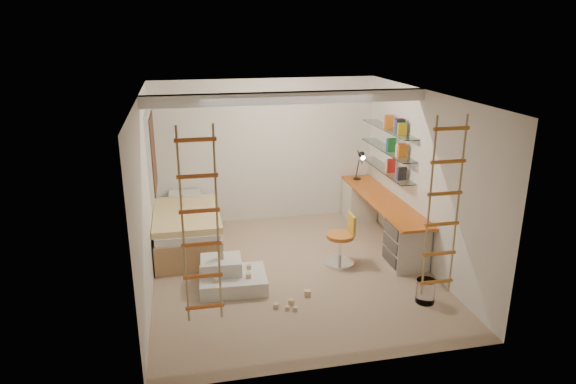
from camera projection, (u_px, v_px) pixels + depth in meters
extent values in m
plane|color=tan|center=(292.00, 272.00, 7.59)|extent=(4.50, 4.50, 0.00)
cube|color=white|center=(288.00, 98.00, 7.08)|extent=(4.00, 0.18, 0.16)
cube|color=white|center=(151.00, 153.00, 8.11)|extent=(0.06, 1.15, 1.35)
cube|color=#4C2D1E|center=(153.00, 153.00, 8.12)|extent=(0.02, 1.00, 1.20)
cylinder|color=white|center=(426.00, 291.00, 6.73)|extent=(0.25, 0.25, 0.32)
cube|color=#CC5B18|center=(383.00, 200.00, 8.47)|extent=(0.55, 2.80, 0.04)
cube|color=beige|center=(360.00, 200.00, 9.61)|extent=(0.52, 0.55, 0.71)
cube|color=beige|center=(407.00, 245.00, 7.66)|extent=(0.52, 0.55, 0.71)
cube|color=#4C4742|center=(391.00, 230.00, 7.53)|extent=(0.02, 0.50, 0.18)
cube|color=#4C4742|center=(390.00, 244.00, 7.60)|extent=(0.02, 0.50, 0.18)
cube|color=#4C4742|center=(389.00, 257.00, 7.67)|extent=(0.02, 0.50, 0.18)
cube|color=white|center=(386.00, 170.00, 8.65)|extent=(0.25, 1.80, 0.01)
cube|color=white|center=(387.00, 150.00, 8.54)|extent=(0.25, 1.80, 0.01)
cube|color=white|center=(389.00, 129.00, 8.43)|extent=(0.25, 1.80, 0.01)
cube|color=#AD7F51|center=(188.00, 234.00, 8.37)|extent=(1.00, 2.00, 0.45)
cube|color=white|center=(187.00, 218.00, 8.28)|extent=(0.95, 1.95, 0.12)
cube|color=gold|center=(186.00, 215.00, 8.11)|extent=(1.02, 1.60, 0.10)
cube|color=white|center=(185.00, 196.00, 8.99)|extent=(0.55, 0.35, 0.12)
cylinder|color=black|center=(357.00, 179.00, 9.52)|extent=(0.14, 0.14, 0.02)
cylinder|color=black|center=(358.00, 169.00, 9.46)|extent=(0.02, 0.15, 0.36)
cylinder|color=black|center=(360.00, 157.00, 9.29)|extent=(0.02, 0.27, 0.20)
cone|color=black|center=(362.00, 156.00, 9.17)|extent=(0.12, 0.14, 0.15)
cylinder|color=#FFEABF|center=(363.00, 158.00, 9.14)|extent=(0.08, 0.04, 0.08)
cylinder|color=#C86B26|center=(340.00, 236.00, 7.70)|extent=(0.43, 0.43, 0.06)
cube|color=gold|center=(352.00, 224.00, 7.67)|extent=(0.05, 0.32, 0.30)
cylinder|color=silver|center=(340.00, 249.00, 7.76)|extent=(0.05, 0.05, 0.41)
cylinder|color=silver|center=(339.00, 262.00, 7.84)|extent=(0.49, 0.49, 0.05)
cube|color=silver|center=(233.00, 281.00, 7.11)|extent=(0.95, 0.75, 0.20)
cube|color=silver|center=(221.00, 265.00, 7.12)|extent=(0.58, 0.48, 0.20)
cube|color=#CCB284|center=(221.00, 256.00, 7.08)|extent=(0.08, 0.08, 0.08)
cube|color=#CCB284|center=(220.00, 251.00, 7.06)|extent=(0.07, 0.07, 0.07)
cube|color=#CCB284|center=(220.00, 245.00, 7.03)|extent=(0.06, 0.06, 0.12)
cube|color=#CCB284|center=(248.00, 276.00, 6.98)|extent=(0.06, 0.06, 0.06)
cube|color=#CCB284|center=(249.00, 267.00, 7.23)|extent=(0.06, 0.06, 0.06)
cube|color=#CCB284|center=(216.00, 280.00, 6.86)|extent=(0.06, 0.06, 0.06)
cube|color=#CCB284|center=(291.00, 302.00, 6.70)|extent=(0.07, 0.07, 0.07)
cube|color=#CCB284|center=(276.00, 305.00, 6.62)|extent=(0.07, 0.07, 0.07)
cube|color=#CCB284|center=(295.00, 308.00, 6.55)|extent=(0.07, 0.07, 0.07)
cube|color=#CCB284|center=(307.00, 293.00, 6.91)|extent=(0.07, 0.07, 0.07)
cube|color=#CCB284|center=(287.00, 308.00, 6.57)|extent=(0.07, 0.07, 0.07)
cube|color=#262626|center=(386.00, 163.00, 8.62)|extent=(0.14, 0.52, 0.22)
cube|color=#194CA5|center=(388.00, 143.00, 8.51)|extent=(0.14, 0.52, 0.22)
cube|color=#8C1E7F|center=(389.00, 122.00, 8.40)|extent=(0.14, 0.58, 0.22)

